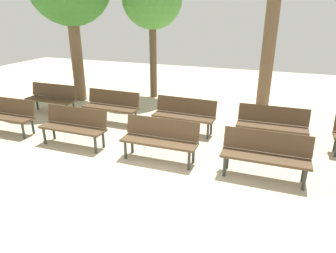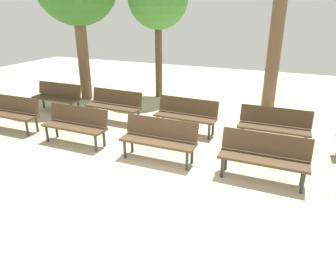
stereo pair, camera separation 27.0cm
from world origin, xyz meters
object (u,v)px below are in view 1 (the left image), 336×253
Objects in this scene: bench_r1_c1 at (112,104)px; bench_r0_c3 at (266,153)px; bench_r0_c2 at (160,137)px; bench_r1_c0 at (52,97)px; bench_r0_c1 at (74,124)px; bench_r1_c2 at (184,113)px; tree_1 at (268,54)px; bench_r0_c0 at (7,113)px; bench_r1_c3 at (272,123)px.

bench_r0_c3 is at bearing -20.29° from bench_r1_c1.
bench_r0_c2 and bench_r1_c0 have the same top height.
bench_r0_c1 is 1.00× the size of bench_r0_c3.
bench_r1_c1 is at bearing -178.78° from bench_r1_c2.
bench_r0_c3 is 6.60m from bench_r1_c0.
bench_r0_c1 and bench_r1_c2 have the same top height.
bench_r0_c1 is at bearing 179.94° from bench_r0_c3.
bench_r0_c3 is at bearing 0.12° from bench_r0_c1.
bench_r1_c1 is at bearing 90.01° from bench_r0_c1.
bench_r0_c1 and bench_r1_c1 have the same top height.
bench_r0_c1 is 0.47× the size of tree_1.
bench_r0_c0 and bench_r1_c2 have the same top height.
bench_r1_c0 is 4.26m from bench_r1_c2.
bench_r0_c0 is 1.00× the size of bench_r0_c2.
bench_r1_c3 is at bearing 1.51° from bench_r1_c1.
bench_r0_c1 is 4.25m from bench_r0_c3.
bench_r0_c0 is 1.68m from bench_r1_c0.
bench_r1_c2 is at bearing 0.77° from bench_r1_c1.
tree_1 reaches higher than bench_r1_c1.
bench_r1_c2 is at bearing -179.68° from bench_r1_c3.
bench_r0_c1 is 4.61m from bench_r1_c3.
bench_r0_c2 is at bearing -88.00° from bench_r1_c2.
bench_r1_c2 is (4.26, -0.10, 0.00)m from bench_r1_c0.
tree_1 reaches higher than bench_r1_c3.
bench_r1_c1 is 4.29m from bench_r1_c3.
bench_r0_c0 and bench_r1_c0 have the same top height.
tree_1 is (-0.34, 4.57, 1.20)m from bench_r0_c3.
bench_r0_c0 is at bearing -141.40° from bench_r1_c1.
bench_r0_c1 is 0.99× the size of bench_r1_c1.
bench_r0_c1 is 2.75m from bench_r1_c0.
bench_r0_c2 is 0.99× the size of bench_r1_c1.
bench_r0_c3 is at bearing -1.49° from bench_r0_c0.
bench_r0_c1 is 2.15m from bench_r0_c2.
bench_r1_c0 is at bearing 140.47° from bench_r0_c1.
bench_r0_c0 is 4.28m from bench_r0_c2.
bench_r0_c0 is 1.00× the size of bench_r1_c1.
bench_r1_c0 and bench_r1_c3 have the same top height.
bench_r1_c0 is 0.47× the size of tree_1.
bench_r1_c1 is (-4.24, 1.70, 0.00)m from bench_r0_c3.
bench_r0_c0 and bench_r0_c2 have the same top height.
bench_r1_c1 is at bearing 141.07° from bench_r0_c2.
bench_r1_c2 is 3.60m from tree_1.
bench_r1_c0 is 6.75m from tree_1.
tree_1 is (3.90, 2.87, 1.20)m from bench_r1_c1.
bench_r0_c3 is at bearing -85.79° from tree_1.
bench_r0_c0 is at bearing -157.71° from bench_r1_c2.
bench_r0_c2 is 1.00× the size of bench_r0_c3.
bench_r0_c2 and bench_r0_c3 have the same top height.
bench_r0_c2 is 0.99× the size of bench_r1_c2.
bench_r0_c3 is at bearing -36.52° from bench_r1_c2.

